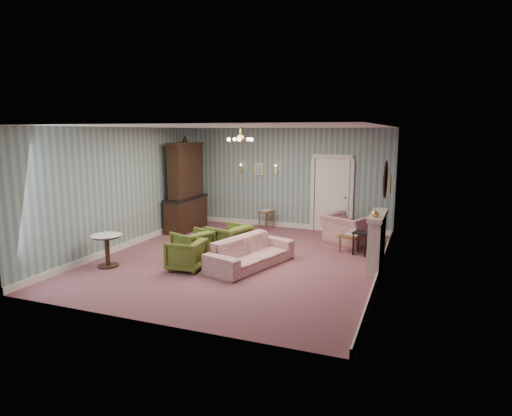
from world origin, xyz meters
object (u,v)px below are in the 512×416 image
at_px(olive_chair_a, 186,253).
at_px(olive_chair_b, 193,244).
at_px(pedestal_table, 107,251).
at_px(wingback_chair, 348,224).
at_px(dresser, 186,184).
at_px(side_table_black, 362,243).
at_px(fireplace, 377,241).
at_px(sofa_chintz, 251,247).
at_px(coffee_table, 353,242).
at_px(olive_chair_c, 229,239).

distance_m(olive_chair_a, olive_chair_b, 0.68).
bearing_deg(pedestal_table, wingback_chair, 41.14).
distance_m(olive_chair_b, dresser, 3.19).
height_order(olive_chair_b, wingback_chair, wingback_chair).
bearing_deg(side_table_black, fireplace, -65.26).
xyz_separation_m(olive_chair_b, sofa_chintz, (1.35, 0.04, 0.04)).
bearing_deg(fireplace, olive_chair_b, -167.37).
bearing_deg(coffee_table, dresser, 174.30).
bearing_deg(side_table_black, olive_chair_c, -156.89).
distance_m(dresser, pedestal_table, 3.75).
bearing_deg(olive_chair_b, fireplace, 124.37).
distance_m(olive_chair_a, side_table_black, 3.99).
bearing_deg(side_table_black, olive_chair_a, -143.14).
distance_m(olive_chair_a, coffee_table, 4.03).
xyz_separation_m(olive_chair_c, fireplace, (3.20, 0.29, 0.18)).
xyz_separation_m(dresser, coffee_table, (4.81, -0.48, -1.12)).
bearing_deg(wingback_chair, olive_chair_b, 70.02).
distance_m(olive_chair_a, olive_chair_c, 1.28).
bearing_deg(pedestal_table, coffee_table, 34.26).
bearing_deg(olive_chair_a, coffee_table, 128.72).
xyz_separation_m(olive_chair_a, olive_chair_b, (-0.21, 0.64, 0.02)).
bearing_deg(coffee_table, olive_chair_a, -137.42).
relative_size(coffee_table, side_table_black, 1.47).
bearing_deg(sofa_chintz, coffee_table, -25.30).
height_order(olive_chair_a, wingback_chair, wingback_chair).
bearing_deg(pedestal_table, side_table_black, 30.15).
distance_m(dresser, side_table_black, 5.21).
xyz_separation_m(olive_chair_c, dresser, (-2.26, 2.00, 0.92)).
xyz_separation_m(sofa_chintz, fireplace, (2.47, 0.81, 0.17)).
relative_size(olive_chair_c, fireplace, 0.57).
distance_m(coffee_table, side_table_black, 0.41).
height_order(olive_chair_b, side_table_black, olive_chair_b).
xyz_separation_m(olive_chair_a, olive_chair_c, (0.41, 1.21, 0.05)).
distance_m(olive_chair_b, fireplace, 3.92).
relative_size(dresser, fireplace, 1.89).
xyz_separation_m(olive_chair_b, fireplace, (3.82, 0.86, 0.21)).
bearing_deg(coffee_table, side_table_black, -54.78).
bearing_deg(olive_chair_c, dresser, -114.70).
relative_size(olive_chair_b, dresser, 0.28).
xyz_separation_m(olive_chair_c, side_table_black, (2.79, 1.19, -0.13)).
relative_size(olive_chair_a, wingback_chair, 0.62).
xyz_separation_m(olive_chair_a, fireplace, (3.61, 1.50, 0.23)).
xyz_separation_m(sofa_chintz, dresser, (-2.99, 2.52, 0.91)).
bearing_deg(coffee_table, pedestal_table, -145.74).
bearing_deg(coffee_table, olive_chair_c, -149.31).
xyz_separation_m(side_table_black, pedestal_table, (-4.84, -2.81, 0.08)).
height_order(sofa_chintz, coffee_table, sofa_chintz).
bearing_deg(olive_chair_b, side_table_black, 138.97).
relative_size(olive_chair_a, fireplace, 0.50).
relative_size(olive_chair_c, side_table_black, 1.48).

